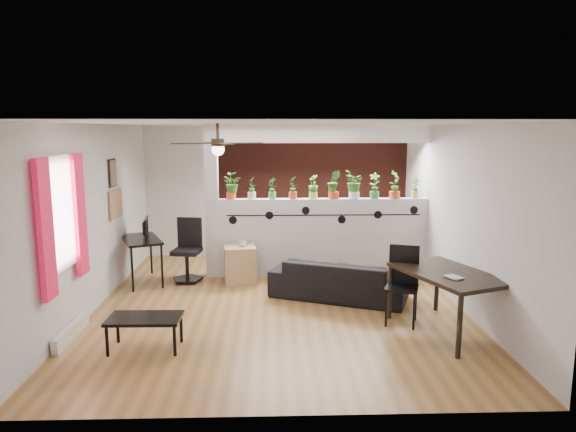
{
  "coord_description": "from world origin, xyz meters",
  "views": [
    {
      "loc": [
        -0.09,
        -7.2,
        2.51
      ],
      "look_at": [
        0.16,
        0.6,
        1.2
      ],
      "focal_mm": 32.0,
      "sensor_mm": 36.0,
      "label": 1
    }
  ],
  "objects": [
    {
      "name": "baseboard_heater",
      "position": [
        -2.54,
        -1.2,
        0.09
      ],
      "size": [
        0.08,
        1.0,
        0.18
      ],
      "primitive_type": "cube",
      "color": "silver",
      "rests_on": "ground"
    },
    {
      "name": "potted_plant_2",
      "position": [
        -0.08,
        1.5,
        1.55
      ],
      "size": [
        0.23,
        0.22,
        0.37
      ],
      "color": "green",
      "rests_on": "partition_wall"
    },
    {
      "name": "ceiling_fan",
      "position": [
        -0.8,
        -0.3,
        2.31
      ],
      "size": [
        1.19,
        1.19,
        0.43
      ],
      "color": "black",
      "rests_on": "room_shell"
    },
    {
      "name": "monitor",
      "position": [
        -2.25,
        1.31,
        0.83
      ],
      "size": [
        0.31,
        0.11,
        0.17
      ],
      "primitive_type": "imported",
      "rotation": [
        0.0,
        0.0,
        1.75
      ],
      "color": "black",
      "rests_on": "computer_desk"
    },
    {
      "name": "ceiling_header",
      "position": [
        0.8,
        1.5,
        2.45
      ],
      "size": [
        3.6,
        0.18,
        0.3
      ],
      "primitive_type": "cube",
      "color": "white",
      "rests_on": "room_shell"
    },
    {
      "name": "book",
      "position": [
        2.0,
        -1.42,
        0.79
      ],
      "size": [
        0.23,
        0.25,
        0.02
      ],
      "primitive_type": "imported",
      "rotation": [
        0.0,
        0.0,
        0.45
      ],
      "color": "gray",
      "rests_on": "dining_table"
    },
    {
      "name": "potted_plant_5",
      "position": [
        0.98,
        1.5,
        1.61
      ],
      "size": [
        0.27,
        0.22,
        0.49
      ],
      "color": "#CC4218",
      "rests_on": "partition_wall"
    },
    {
      "name": "computer_desk",
      "position": [
        -2.25,
        1.16,
        0.68
      ],
      "size": [
        0.9,
        1.16,
        0.75
      ],
      "color": "black",
      "rests_on": "ground"
    },
    {
      "name": "pier_column",
      "position": [
        -1.11,
        1.5,
        1.3
      ],
      "size": [
        0.22,
        0.2,
        2.6
      ],
      "primitive_type": "cube",
      "color": "#BCBCC1",
      "rests_on": "ground"
    },
    {
      "name": "room_shell",
      "position": [
        0.0,
        0.0,
        1.3
      ],
      "size": [
        6.3,
        7.1,
        2.9
      ],
      "color": "brown",
      "rests_on": "ground"
    },
    {
      "name": "framed_art",
      "position": [
        -2.58,
        0.9,
        1.85
      ],
      "size": [
        0.03,
        0.34,
        0.44
      ],
      "color": "#8C7259",
      "rests_on": "room_shell"
    },
    {
      "name": "corkboard",
      "position": [
        -2.58,
        0.95,
        1.35
      ],
      "size": [
        0.03,
        0.6,
        0.45
      ],
      "primitive_type": "cube",
      "color": "#9B6C4A",
      "rests_on": "room_shell"
    },
    {
      "name": "coffee_table",
      "position": [
        -1.56,
        -1.53,
        0.35
      ],
      "size": [
        0.84,
        0.48,
        0.39
      ],
      "color": "black",
      "rests_on": "ground"
    },
    {
      "name": "folding_chair",
      "position": [
        1.63,
        -0.74,
        0.6
      ],
      "size": [
        0.53,
        0.53,
        1.02
      ],
      "color": "black",
      "rests_on": "ground"
    },
    {
      "name": "potted_plant_0",
      "position": [
        -0.78,
        1.5,
        1.59
      ],
      "size": [
        0.29,
        0.27,
        0.45
      ],
      "color": "#E0491A",
      "rests_on": "partition_wall"
    },
    {
      "name": "potted_plant_4",
      "position": [
        0.62,
        1.5,
        1.57
      ],
      "size": [
        0.24,
        0.26,
        0.41
      ],
      "color": "#DCCF4D",
      "rests_on": "partition_wall"
    },
    {
      "name": "brick_panel",
      "position": [
        0.8,
        2.97,
        1.3
      ],
      "size": [
        3.9,
        0.05,
        2.6
      ],
      "primitive_type": "cube",
      "color": "#93372A",
      "rests_on": "ground"
    },
    {
      "name": "potted_plant_8",
      "position": [
        2.03,
        1.5,
        1.61
      ],
      "size": [
        0.32,
        0.33,
        0.49
      ],
      "color": "#D04B21",
      "rests_on": "partition_wall"
    },
    {
      "name": "window_assembly",
      "position": [
        -2.56,
        -1.2,
        1.51
      ],
      "size": [
        0.09,
        1.3,
        1.55
      ],
      "color": "white",
      "rests_on": "room_shell"
    },
    {
      "name": "potted_plant_1",
      "position": [
        -0.43,
        1.5,
        1.56
      ],
      "size": [
        0.19,
        0.22,
        0.39
      ],
      "color": "silver",
      "rests_on": "partition_wall"
    },
    {
      "name": "vine_decal",
      "position": [
        0.8,
        1.4,
        1.08
      ],
      "size": [
        3.31,
        0.01,
        0.3
      ],
      "color": "black",
      "rests_on": "partition_wall"
    },
    {
      "name": "potted_plant_6",
      "position": [
        1.33,
        1.5,
        1.61
      ],
      "size": [
        0.22,
        0.27,
        0.49
      ],
      "color": "silver",
      "rests_on": "partition_wall"
    },
    {
      "name": "dining_table",
      "position": [
        2.1,
        -1.12,
        0.69
      ],
      "size": [
        1.32,
        1.64,
        0.78
      ],
      "color": "black",
      "rests_on": "ground"
    },
    {
      "name": "sofa",
      "position": [
        0.92,
        0.25,
        0.28
      ],
      "size": [
        2.06,
        1.42,
        0.56
      ],
      "primitive_type": "imported",
      "rotation": [
        0.0,
        0.0,
        2.76
      ],
      "color": "black",
      "rests_on": "ground"
    },
    {
      "name": "potted_plant_3",
      "position": [
        0.27,
        1.5,
        1.56
      ],
      "size": [
        0.23,
        0.25,
        0.4
      ],
      "color": "red",
      "rests_on": "partition_wall"
    },
    {
      "name": "potted_plant_7",
      "position": [
        1.68,
        1.5,
        1.58
      ],
      "size": [
        0.27,
        0.24,
        0.44
      ],
      "color": "#328936",
      "rests_on": "partition_wall"
    },
    {
      "name": "cup",
      "position": [
        -0.57,
        1.07,
        0.67
      ],
      "size": [
        0.15,
        0.15,
        0.09
      ],
      "primitive_type": "imported",
      "rotation": [
        0.0,
        0.0,
        0.3
      ],
      "color": "gray",
      "rests_on": "cube_shelf"
    },
    {
      "name": "partition_wall",
      "position": [
        0.8,
        1.5,
        0.68
      ],
      "size": [
        3.6,
        0.18,
        1.35
      ],
      "primitive_type": "cube",
      "color": "#BCBCC1",
      "rests_on": "ground"
    },
    {
      "name": "potted_plant_9",
      "position": [
        2.38,
        1.5,
        1.54
      ],
      "size": [
        0.21,
        0.19,
        0.36
      ],
      "color": "#DFD74E",
      "rests_on": "partition_wall"
    },
    {
      "name": "cube_shelf",
      "position": [
        -0.62,
        1.07,
        0.31
      ],
      "size": [
        0.56,
        0.51,
        0.62
      ],
      "primitive_type": "cube",
      "rotation": [
        0.0,
        0.0,
        0.13
      ],
      "color": "#A68258",
      "rests_on": "ground"
    },
    {
      "name": "office_chair",
      "position": [
        -1.5,
        1.22,
        0.46
      ],
      "size": [
        0.54,
        0.54,
        1.04
      ],
      "color": "black",
      "rests_on": "ground"
    }
  ]
}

